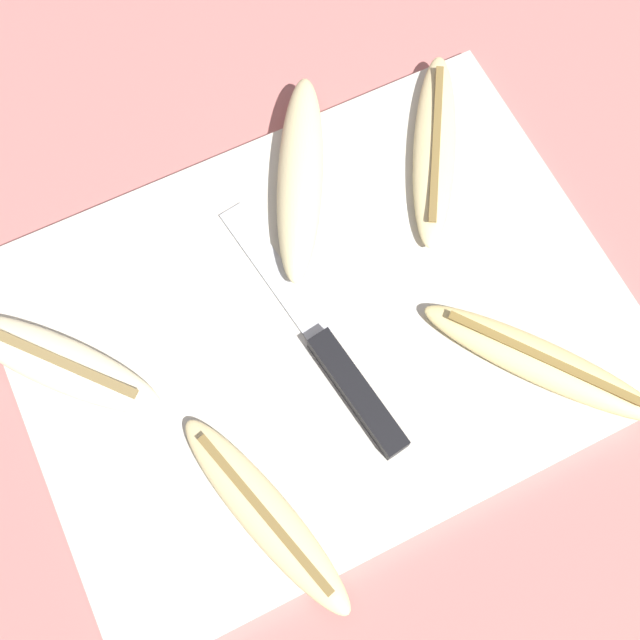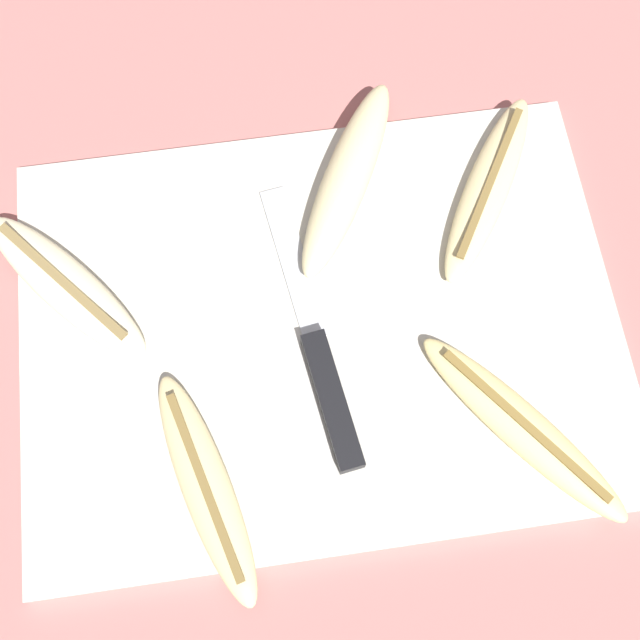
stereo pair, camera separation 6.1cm
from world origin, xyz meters
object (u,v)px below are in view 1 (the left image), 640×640
object	(u,v)px
banana_mellow_near	(265,514)
knife	(344,367)
banana_golden_short	(541,362)
banana_ripe_center	(435,148)
banana_soft_right	(300,176)
banana_bright_far	(58,362)

from	to	relation	value
banana_mellow_near	knife	bearing A→B (deg)	36.03
knife	banana_golden_short	bearing A→B (deg)	-32.89
knife	banana_golden_short	world-z (taller)	banana_golden_short
banana_golden_short	banana_mellow_near	world-z (taller)	banana_golden_short
banana_ripe_center	banana_soft_right	bearing A→B (deg)	168.82
knife	banana_soft_right	bearing A→B (deg)	68.00
banana_soft_right	banana_mellow_near	bearing A→B (deg)	-120.87
banana_soft_right	banana_golden_short	bearing A→B (deg)	-66.47
knife	banana_ripe_center	xyz separation A→B (m)	(0.16, 0.14, 0.00)
banana_golden_short	banana_bright_far	world-z (taller)	same
banana_ripe_center	banana_golden_short	bearing A→B (deg)	-95.08
knife	banana_soft_right	size ratio (longest dim) A/B	1.31
knife	banana_soft_right	world-z (taller)	banana_soft_right
banana_soft_right	banana_bright_far	bearing A→B (deg)	-165.21
knife	banana_bright_far	xyz separation A→B (m)	(-0.20, 0.10, 0.00)
banana_golden_short	banana_bright_far	size ratio (longest dim) A/B	1.10
banana_mellow_near	banana_bright_far	size ratio (longest dim) A/B	1.14
banana_ripe_center	banana_soft_right	size ratio (longest dim) A/B	0.95
banana_golden_short	banana_soft_right	bearing A→B (deg)	113.53
knife	banana_ripe_center	size ratio (longest dim) A/B	1.37
banana_bright_far	banana_golden_short	bearing A→B (deg)	-25.91
banana_mellow_near	banana_soft_right	bearing A→B (deg)	59.13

